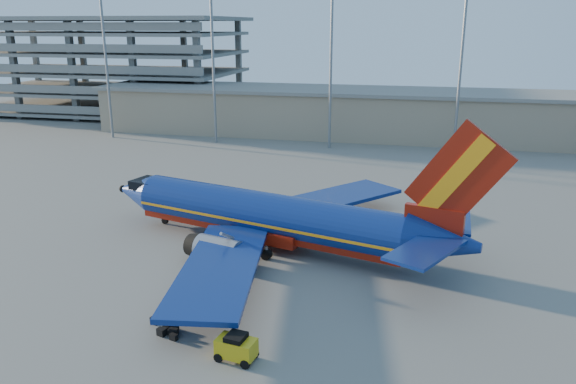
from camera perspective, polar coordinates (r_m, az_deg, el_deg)
name	(u,v)px	position (r m, az deg, el deg)	size (l,w,h in m)	color
ground	(301,257)	(50.08, 1.32, -6.61)	(220.00, 220.00, 0.00)	slate
terminal_building	(423,115)	(104.18, 13.58, 7.66)	(122.00, 16.00, 8.50)	gray
parking_garage	(105,61)	(139.11, -18.08, 12.54)	(62.00, 32.00, 21.40)	slate
light_mast_row	(396,40)	(91.16, 10.87, 14.97)	(101.60, 1.60, 28.65)	gray
aircraft_main	(275,218)	(51.28, -1.30, -2.66)	(38.14, 36.19, 13.19)	navy
baggage_tug	(236,347)	(35.63, -5.28, -15.39)	(2.61, 1.82, 1.74)	gold
luggage_pile	(168,329)	(39.40, -12.13, -13.48)	(2.75, 2.00, 0.52)	black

